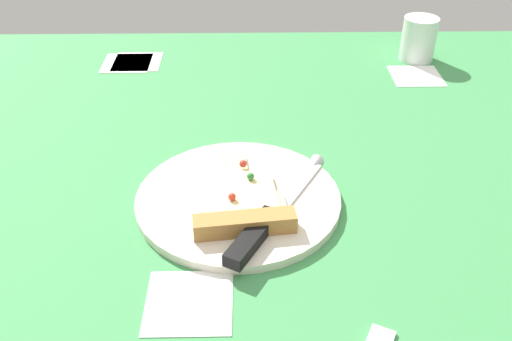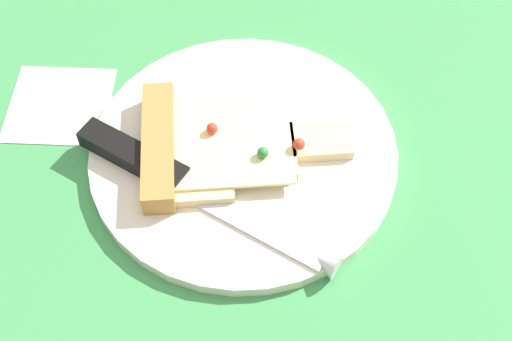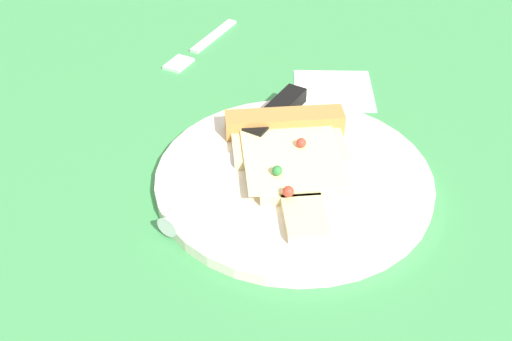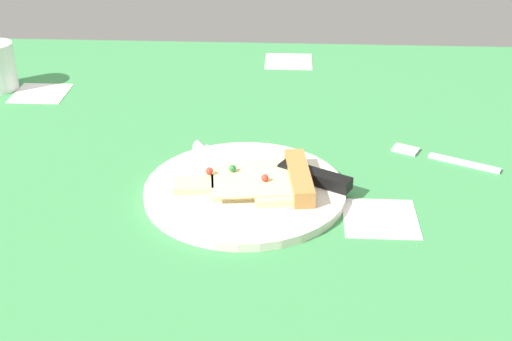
# 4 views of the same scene
# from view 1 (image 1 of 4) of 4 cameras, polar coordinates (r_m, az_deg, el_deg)

# --- Properties ---
(ground_plane) EXTENTS (1.15, 1.15, 0.03)m
(ground_plane) POSITION_cam_1_polar(r_m,az_deg,el_deg) (0.77, 1.79, -2.82)
(ground_plane) COLOR #3D8C4C
(ground_plane) RESTS_ON ground
(plate) EXTENTS (0.26, 0.26, 0.01)m
(plate) POSITION_cam_1_polar(r_m,az_deg,el_deg) (0.73, -1.79, -2.87)
(plate) COLOR silver
(plate) RESTS_ON ground_plane
(pizza_slice) EXTENTS (0.18, 0.12, 0.02)m
(pizza_slice) POSITION_cam_1_polar(r_m,az_deg,el_deg) (0.70, -1.56, -3.26)
(pizza_slice) COLOR beige
(pizza_slice) RESTS_ON plate
(knife) EXTENTS (0.22, 0.13, 0.02)m
(knife) POSITION_cam_1_polar(r_m,az_deg,el_deg) (0.68, 1.49, -4.55)
(knife) COLOR silver
(knife) RESTS_ON plate
(drinking_glass) EXTENTS (0.07, 0.07, 0.08)m
(drinking_glass) POSITION_cam_1_polar(r_m,az_deg,el_deg) (1.16, 15.92, 12.50)
(drinking_glass) COLOR silver
(drinking_glass) RESTS_ON ground_plane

